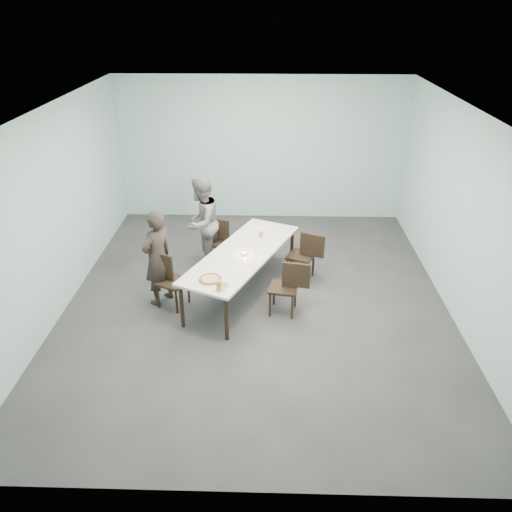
{
  "coord_description": "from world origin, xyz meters",
  "views": [
    {
      "loc": [
        0.18,
        -6.78,
        4.36
      ],
      "look_at": [
        0.0,
        -0.36,
        1.0
      ],
      "focal_mm": 35.0,
      "sensor_mm": 36.0,
      "label": 1
    }
  ],
  "objects_px": {
    "chair_near_right": "(289,284)",
    "amber_tumbler": "(261,234)",
    "table": "(242,256)",
    "diner_far": "(202,222)",
    "chair_far_left": "(224,239)",
    "pizza": "(210,279)",
    "chair_far_right": "(306,253)",
    "diner_near": "(158,258)",
    "chair_near_left": "(168,276)",
    "side_plate": "(238,269)",
    "water_tumbler": "(225,284)",
    "beer_glass": "(219,286)",
    "tealight": "(244,254)"
  },
  "relations": [
    {
      "from": "beer_glass",
      "to": "amber_tumbler",
      "type": "distance_m",
      "value": 1.84
    },
    {
      "from": "chair_near_right",
      "to": "pizza",
      "type": "relative_size",
      "value": 2.56
    },
    {
      "from": "chair_far_right",
      "to": "beer_glass",
      "type": "height_order",
      "value": "beer_glass"
    },
    {
      "from": "diner_far",
      "to": "water_tumbler",
      "type": "distance_m",
      "value": 2.14
    },
    {
      "from": "chair_far_left",
      "to": "chair_far_right",
      "type": "height_order",
      "value": "same"
    },
    {
      "from": "side_plate",
      "to": "water_tumbler",
      "type": "xyz_separation_m",
      "value": [
        -0.15,
        -0.52,
        0.04
      ]
    },
    {
      "from": "diner_near",
      "to": "water_tumbler",
      "type": "relative_size",
      "value": 17.25
    },
    {
      "from": "side_plate",
      "to": "diner_far",
      "type": "bearing_deg",
      "value": 115.65
    },
    {
      "from": "chair_near_left",
      "to": "pizza",
      "type": "relative_size",
      "value": 2.56
    },
    {
      "from": "side_plate",
      "to": "amber_tumbler",
      "type": "xyz_separation_m",
      "value": [
        0.31,
        1.14,
        0.04
      ]
    },
    {
      "from": "beer_glass",
      "to": "tealight",
      "type": "bearing_deg",
      "value": 74.63
    },
    {
      "from": "water_tumbler",
      "to": "amber_tumbler",
      "type": "distance_m",
      "value": 1.73
    },
    {
      "from": "chair_near_right",
      "to": "diner_far",
      "type": "relative_size",
      "value": 0.53
    },
    {
      "from": "side_plate",
      "to": "chair_near_right",
      "type": "bearing_deg",
      "value": -0.23
    },
    {
      "from": "chair_near_left",
      "to": "chair_far_left",
      "type": "relative_size",
      "value": 1.0
    },
    {
      "from": "side_plate",
      "to": "chair_near_left",
      "type": "bearing_deg",
      "value": 170.89
    },
    {
      "from": "pizza",
      "to": "amber_tumbler",
      "type": "height_order",
      "value": "amber_tumbler"
    },
    {
      "from": "water_tumbler",
      "to": "pizza",
      "type": "bearing_deg",
      "value": 143.0
    },
    {
      "from": "chair_near_left",
      "to": "pizza",
      "type": "bearing_deg",
      "value": -10.97
    },
    {
      "from": "chair_far_left",
      "to": "chair_near_left",
      "type": "bearing_deg",
      "value": -101.11
    },
    {
      "from": "table",
      "to": "diner_near",
      "type": "relative_size",
      "value": 1.77
    },
    {
      "from": "chair_far_left",
      "to": "side_plate",
      "type": "xyz_separation_m",
      "value": [
        0.36,
        -1.55,
        0.25
      ]
    },
    {
      "from": "diner_far",
      "to": "diner_near",
      "type": "bearing_deg",
      "value": -0.7
    },
    {
      "from": "chair_near_right",
      "to": "tealight",
      "type": "xyz_separation_m",
      "value": [
        -0.68,
        0.46,
        0.27
      ]
    },
    {
      "from": "chair_far_right",
      "to": "diner_near",
      "type": "distance_m",
      "value": 2.48
    },
    {
      "from": "diner_near",
      "to": "water_tumbler",
      "type": "distance_m",
      "value": 1.36
    },
    {
      "from": "chair_near_right",
      "to": "amber_tumbler",
      "type": "distance_m",
      "value": 1.26
    },
    {
      "from": "table",
      "to": "side_plate",
      "type": "height_order",
      "value": "side_plate"
    },
    {
      "from": "chair_far_left",
      "to": "pizza",
      "type": "distance_m",
      "value": 1.91
    },
    {
      "from": "chair_far_left",
      "to": "amber_tumbler",
      "type": "height_order",
      "value": "chair_far_left"
    },
    {
      "from": "diner_near",
      "to": "pizza",
      "type": "height_order",
      "value": "diner_near"
    },
    {
      "from": "amber_tumbler",
      "to": "diner_far",
      "type": "bearing_deg",
      "value": 159.43
    },
    {
      "from": "chair_near_right",
      "to": "chair_far_right",
      "type": "height_order",
      "value": "same"
    },
    {
      "from": "diner_near",
      "to": "side_plate",
      "type": "distance_m",
      "value": 1.29
    },
    {
      "from": "chair_near_left",
      "to": "side_plate",
      "type": "height_order",
      "value": "chair_near_left"
    },
    {
      "from": "water_tumbler",
      "to": "beer_glass",
      "type": "bearing_deg",
      "value": -126.89
    },
    {
      "from": "amber_tumbler",
      "to": "table",
      "type": "bearing_deg",
      "value": -115.23
    },
    {
      "from": "chair_near_right",
      "to": "tealight",
      "type": "relative_size",
      "value": 15.54
    },
    {
      "from": "chair_near_right",
      "to": "pizza",
      "type": "bearing_deg",
      "value": 27.14
    },
    {
      "from": "table",
      "to": "diner_far",
      "type": "bearing_deg",
      "value": 127.51
    },
    {
      "from": "chair_far_right",
      "to": "pizza",
      "type": "xyz_separation_m",
      "value": [
        -1.46,
        -1.38,
        0.27
      ]
    },
    {
      "from": "water_tumbler",
      "to": "tealight",
      "type": "distance_m",
      "value": 1.0
    },
    {
      "from": "diner_near",
      "to": "pizza",
      "type": "relative_size",
      "value": 4.57
    },
    {
      "from": "chair_far_left",
      "to": "amber_tumbler",
      "type": "xyz_separation_m",
      "value": [
        0.67,
        -0.4,
        0.29
      ]
    },
    {
      "from": "diner_near",
      "to": "diner_far",
      "type": "relative_size",
      "value": 0.94
    },
    {
      "from": "beer_glass",
      "to": "tealight",
      "type": "relative_size",
      "value": 2.68
    },
    {
      "from": "chair_near_left",
      "to": "diner_far",
      "type": "distance_m",
      "value": 1.45
    },
    {
      "from": "diner_near",
      "to": "side_plate",
      "type": "relative_size",
      "value": 8.63
    },
    {
      "from": "chair_far_left",
      "to": "side_plate",
      "type": "relative_size",
      "value": 4.83
    },
    {
      "from": "side_plate",
      "to": "water_tumbler",
      "type": "height_order",
      "value": "water_tumbler"
    }
  ]
}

